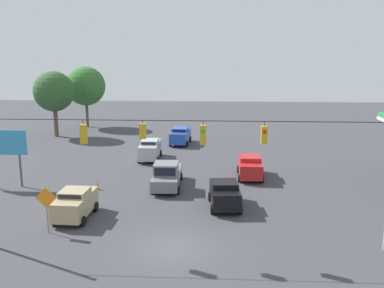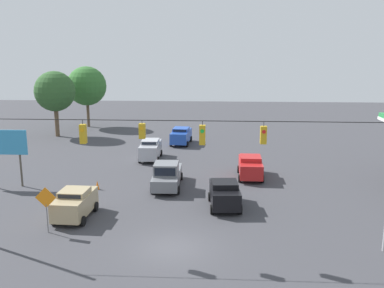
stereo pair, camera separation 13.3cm
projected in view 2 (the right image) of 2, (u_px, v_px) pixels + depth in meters
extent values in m
plane|color=#3D3D42|center=(173.00, 248.00, 23.64)|extent=(140.00, 140.00, 0.00)
cylinder|color=black|center=(172.00, 121.00, 22.46)|extent=(23.08, 0.04, 0.04)
cube|color=gold|center=(263.00, 135.00, 22.34)|extent=(0.32, 0.36, 0.93)
cylinder|color=black|center=(264.00, 124.00, 22.21)|extent=(0.03, 0.03, 0.26)
cylinder|color=red|center=(264.00, 132.00, 22.11)|extent=(0.20, 0.02, 0.20)
cube|color=gold|center=(202.00, 135.00, 22.53)|extent=(0.32, 0.36, 1.04)
cylinder|color=black|center=(202.00, 123.00, 22.39)|extent=(0.03, 0.03, 0.23)
cylinder|color=green|center=(202.00, 131.00, 22.29)|extent=(0.20, 0.02, 0.20)
cube|color=gold|center=(142.00, 131.00, 22.67)|extent=(0.32, 0.36, 0.80)
cylinder|color=black|center=(142.00, 122.00, 22.57)|extent=(0.03, 0.03, 0.18)
cylinder|color=orange|center=(141.00, 128.00, 22.45)|extent=(0.20, 0.02, 0.20)
cube|color=gold|center=(83.00, 134.00, 22.90)|extent=(0.32, 0.36, 1.04)
cylinder|color=black|center=(82.00, 122.00, 22.76)|extent=(0.03, 0.03, 0.25)
cylinder|color=orange|center=(82.00, 130.00, 22.66)|extent=(0.20, 0.02, 0.20)
cube|color=red|center=(250.00, 167.00, 36.61)|extent=(1.96, 4.38, 1.21)
cube|color=red|center=(251.00, 158.00, 36.44)|extent=(1.77, 1.94, 0.36)
cube|color=black|center=(250.00, 155.00, 37.39)|extent=(1.51, 0.05, 0.25)
cylinder|color=black|center=(260.00, 170.00, 38.05)|extent=(0.23, 0.64, 0.64)
cylinder|color=black|center=(239.00, 169.00, 38.19)|extent=(0.23, 0.64, 0.64)
cylinder|color=black|center=(263.00, 179.00, 35.30)|extent=(0.23, 0.64, 0.64)
cylinder|color=black|center=(240.00, 178.00, 35.44)|extent=(0.23, 0.64, 0.64)
cube|color=#234CB2|center=(181.00, 136.00, 49.83)|extent=(2.26, 4.63, 1.23)
cube|color=#234CB2|center=(181.00, 129.00, 49.66)|extent=(1.89, 2.12, 0.36)
cube|color=black|center=(180.00, 131.00, 48.69)|extent=(1.50, 0.15, 0.25)
cylinder|color=black|center=(171.00, 144.00, 48.68)|extent=(0.27, 0.66, 0.64)
cylinder|color=black|center=(187.00, 144.00, 48.42)|extent=(0.27, 0.66, 0.64)
cylinder|color=black|center=(175.00, 138.00, 51.50)|extent=(0.27, 0.66, 0.64)
cylinder|color=black|center=(191.00, 139.00, 51.24)|extent=(0.27, 0.66, 0.64)
cube|color=#A8AAB2|center=(151.00, 150.00, 42.72)|extent=(1.84, 4.47, 1.34)
cube|color=#A8AAB2|center=(150.00, 141.00, 42.54)|extent=(1.66, 1.98, 0.36)
cube|color=black|center=(149.00, 144.00, 41.57)|extent=(1.41, 0.04, 0.25)
cylinder|color=black|center=(140.00, 160.00, 41.49)|extent=(0.23, 0.64, 0.64)
cylinder|color=black|center=(158.00, 160.00, 41.42)|extent=(0.23, 0.64, 0.64)
cylinder|color=black|center=(144.00, 153.00, 44.31)|extent=(0.23, 0.64, 0.64)
cylinder|color=black|center=(161.00, 153.00, 44.24)|extent=(0.23, 0.64, 0.64)
cube|color=tan|center=(75.00, 204.00, 27.76)|extent=(2.01, 4.00, 1.23)
cube|color=tan|center=(74.00, 192.00, 27.59)|extent=(1.78, 1.79, 0.36)
cube|color=black|center=(69.00, 197.00, 26.74)|extent=(1.49, 0.08, 0.25)
cylinder|color=black|center=(54.00, 220.00, 26.74)|extent=(0.25, 0.65, 0.64)
cylinder|color=black|center=(83.00, 221.00, 26.56)|extent=(0.25, 0.65, 0.64)
cylinder|color=black|center=(69.00, 206.00, 29.22)|extent=(0.25, 0.65, 0.64)
cylinder|color=black|center=(96.00, 206.00, 29.04)|extent=(0.25, 0.65, 0.64)
cube|color=slate|center=(167.00, 177.00, 34.22)|extent=(2.11, 5.56, 0.90)
cube|color=slate|center=(166.00, 169.00, 33.38)|extent=(1.88, 2.02, 0.90)
cube|color=black|center=(165.00, 172.00, 32.40)|extent=(1.61, 0.05, 0.63)
cylinder|color=black|center=(152.00, 189.00, 32.60)|extent=(0.23, 0.64, 0.64)
cylinder|color=black|center=(178.00, 190.00, 32.52)|extent=(0.23, 0.64, 0.64)
cylinder|color=black|center=(158.00, 176.00, 36.10)|extent=(0.23, 0.64, 0.64)
cylinder|color=black|center=(181.00, 176.00, 36.02)|extent=(0.23, 0.64, 0.64)
cube|color=black|center=(225.00, 195.00, 29.64)|extent=(2.18, 4.05, 1.18)
cube|color=black|center=(225.00, 184.00, 29.48)|extent=(1.87, 1.85, 0.36)
cube|color=black|center=(224.00, 180.00, 30.33)|extent=(1.51, 0.13, 0.25)
cylinder|color=black|center=(236.00, 196.00, 31.03)|extent=(0.27, 0.65, 0.64)
cylinder|color=black|center=(210.00, 197.00, 31.00)|extent=(0.27, 0.65, 0.64)
cylinder|color=black|center=(240.00, 209.00, 28.54)|extent=(0.27, 0.65, 0.64)
cylinder|color=black|center=(212.00, 209.00, 28.51)|extent=(0.27, 0.65, 0.64)
cone|color=orange|center=(72.00, 216.00, 27.24)|extent=(0.32, 0.32, 0.71)
cone|color=orange|center=(86.00, 198.00, 30.55)|extent=(0.32, 0.32, 0.71)
cone|color=orange|center=(97.00, 185.00, 33.56)|extent=(0.32, 0.32, 0.71)
cylinder|color=#4C473D|center=(21.00, 171.00, 34.13)|extent=(0.16, 0.16, 2.62)
cube|color=#338CBF|center=(0.00, 142.00, 33.73)|extent=(4.38, 0.12, 1.98)
cylinder|color=slate|center=(47.00, 218.00, 25.47)|extent=(0.06, 0.06, 1.80)
cube|color=orange|center=(46.00, 198.00, 25.19)|extent=(1.27, 0.04, 1.27)
cylinder|color=brown|center=(57.00, 119.00, 54.06)|extent=(0.52, 0.52, 4.34)
sphere|color=#2D5628|center=(55.00, 91.00, 53.31)|extent=(5.03, 5.03, 5.03)
cylinder|color=brown|center=(88.00, 112.00, 60.84)|extent=(0.40, 0.40, 4.31)
sphere|color=#336B2D|center=(87.00, 86.00, 60.05)|extent=(5.49, 5.49, 5.49)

